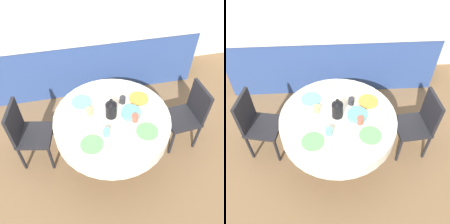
# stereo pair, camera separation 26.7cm
# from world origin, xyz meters

# --- Properties ---
(ground_plane) EXTENTS (12.00, 12.00, 0.00)m
(ground_plane) POSITION_xyz_m (0.00, 0.00, 0.00)
(ground_plane) COLOR brown
(kitchen_counter) EXTENTS (3.24, 0.64, 0.94)m
(kitchen_counter) POSITION_xyz_m (0.00, 1.54, 0.47)
(kitchen_counter) COLOR #2D4784
(kitchen_counter) RESTS_ON ground_plane
(dining_table) EXTENTS (1.30, 1.30, 0.77)m
(dining_table) POSITION_xyz_m (0.00, 0.00, 0.64)
(dining_table) COLOR tan
(dining_table) RESTS_ON ground_plane
(chair_left) EXTENTS (0.43, 0.43, 0.90)m
(chair_left) POSITION_xyz_m (0.99, 0.08, 0.51)
(chair_left) COLOR black
(chair_left) RESTS_ON ground_plane
(chair_right) EXTENTS (0.47, 0.47, 0.90)m
(chair_right) POSITION_xyz_m (-0.97, 0.20, 0.51)
(chair_right) COLOR black
(chair_right) RESTS_ON ground_plane
(plate_near_left) EXTENTS (0.23, 0.23, 0.01)m
(plate_near_left) POSITION_xyz_m (-0.27, -0.32, 0.77)
(plate_near_left) COLOR #5BA85B
(plate_near_left) RESTS_ON dining_table
(cup_near_left) EXTENTS (0.07, 0.07, 0.08)m
(cup_near_left) POSITION_xyz_m (-0.11, -0.23, 0.81)
(cup_near_left) COLOR #5BA39E
(cup_near_left) RESTS_ON dining_table
(plate_near_right) EXTENTS (0.23, 0.23, 0.01)m
(plate_near_right) POSITION_xyz_m (0.31, -0.28, 0.77)
(plate_near_right) COLOR #5BA85B
(plate_near_right) RESTS_ON dining_table
(cup_near_right) EXTENTS (0.07, 0.07, 0.08)m
(cup_near_right) POSITION_xyz_m (0.23, -0.10, 0.81)
(cup_near_right) COLOR #CC4C3D
(cup_near_right) RESTS_ON dining_table
(plate_far_left) EXTENTS (0.23, 0.23, 0.01)m
(plate_far_left) POSITION_xyz_m (-0.30, 0.29, 0.77)
(plate_far_left) COLOR #60BCB7
(plate_far_left) RESTS_ON dining_table
(cup_far_left) EXTENTS (0.07, 0.07, 0.08)m
(cup_far_left) POSITION_xyz_m (-0.23, 0.09, 0.81)
(cup_far_left) COLOR #DBB766
(cup_far_left) RESTS_ON dining_table
(plate_far_right) EXTENTS (0.23, 0.23, 0.01)m
(plate_far_right) POSITION_xyz_m (0.36, 0.21, 0.77)
(plate_far_right) COLOR orange
(plate_far_right) RESTS_ON dining_table
(cup_far_right) EXTENTS (0.07, 0.07, 0.08)m
(cup_far_right) POSITION_xyz_m (0.16, 0.19, 0.81)
(cup_far_right) COLOR #28282D
(cup_far_right) RESTS_ON dining_table
(coffee_carafe) EXTENTS (0.12, 0.12, 0.26)m
(coffee_carafe) POSITION_xyz_m (-0.01, 0.02, 0.87)
(coffee_carafe) COLOR black
(coffee_carafe) RESTS_ON dining_table
(fruit_bowl) EXTENTS (0.22, 0.22, 0.05)m
(fruit_bowl) POSITION_xyz_m (0.21, -0.01, 0.79)
(fruit_bowl) COLOR #569993
(fruit_bowl) RESTS_ON dining_table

